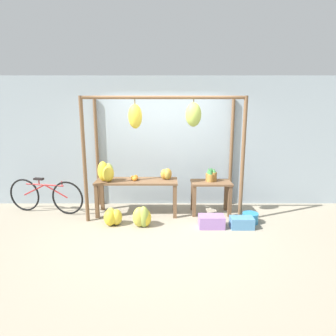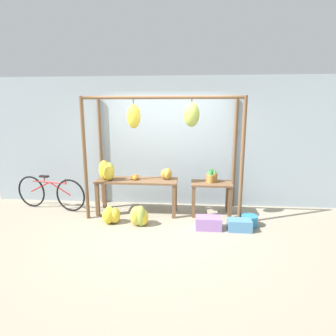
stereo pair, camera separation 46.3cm
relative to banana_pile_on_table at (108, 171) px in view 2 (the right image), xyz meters
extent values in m
plane|color=gray|center=(1.13, -0.73, -0.89)|extent=(20.00, 20.00, 0.00)
cube|color=#99A8B2|center=(1.13, 0.74, 0.51)|extent=(8.00, 0.08, 2.80)
cylinder|color=brown|center=(-0.34, -0.30, 0.29)|extent=(0.07, 0.07, 2.35)
cylinder|color=brown|center=(2.59, -0.30, 0.29)|extent=(0.07, 0.07, 2.35)
cylinder|color=brown|center=(-0.34, 0.65, 0.29)|extent=(0.07, 0.07, 2.35)
cylinder|color=brown|center=(2.59, 0.65, 0.29)|extent=(0.07, 0.07, 2.35)
cylinder|color=brown|center=(1.13, -0.30, 1.43)|extent=(2.93, 0.06, 0.06)
cylinder|color=brown|center=(0.62, -0.30, 1.36)|extent=(0.02, 0.02, 0.08)
ellipsoid|color=gold|center=(0.62, -0.30, 1.10)|extent=(0.25, 0.22, 0.43)
cylinder|color=brown|center=(1.67, -0.30, 1.37)|extent=(0.02, 0.02, 0.05)
ellipsoid|color=#9EB247|center=(1.67, -0.30, 1.13)|extent=(0.28, 0.25, 0.43)
cube|color=brown|center=(0.58, 0.07, -0.20)|extent=(1.64, 0.56, 0.04)
cube|color=brown|center=(-0.19, -0.15, -0.55)|extent=(0.07, 0.07, 0.67)
cube|color=brown|center=(1.35, -0.15, -0.55)|extent=(0.07, 0.07, 0.67)
cube|color=brown|center=(-0.19, 0.30, -0.55)|extent=(0.07, 0.07, 0.67)
cube|color=brown|center=(1.35, 0.30, -0.55)|extent=(0.07, 0.07, 0.67)
cube|color=brown|center=(2.09, 0.11, -0.24)|extent=(0.81, 0.48, 0.04)
cube|color=brown|center=(1.74, -0.08, -0.57)|extent=(0.07, 0.07, 0.63)
cube|color=brown|center=(2.44, -0.08, -0.57)|extent=(0.07, 0.07, 0.63)
cube|color=brown|center=(1.74, 0.30, -0.57)|extent=(0.07, 0.07, 0.63)
cube|color=brown|center=(2.44, 0.30, -0.57)|extent=(0.07, 0.07, 0.63)
ellipsoid|color=#9EB247|center=(0.03, 0.03, 0.00)|extent=(0.27, 0.26, 0.36)
ellipsoid|color=yellow|center=(0.02, 0.03, -0.02)|extent=(0.19, 0.21, 0.32)
ellipsoid|color=yellow|center=(-0.07, 0.00, 0.02)|extent=(0.30, 0.29, 0.40)
ellipsoid|color=gold|center=(0.04, -0.05, -0.01)|extent=(0.26, 0.25, 0.32)
sphere|color=orange|center=(0.55, 0.00, -0.13)|extent=(0.09, 0.09, 0.09)
sphere|color=orange|center=(0.56, 0.13, -0.13)|extent=(0.09, 0.09, 0.09)
sphere|color=orange|center=(0.56, 0.05, -0.13)|extent=(0.09, 0.09, 0.09)
sphere|color=orange|center=(0.51, 0.05, -0.14)|extent=(0.08, 0.08, 0.08)
sphere|color=orange|center=(0.54, 0.03, -0.13)|extent=(0.09, 0.09, 0.09)
sphere|color=orange|center=(0.55, 0.01, -0.14)|extent=(0.08, 0.08, 0.08)
sphere|color=orange|center=(0.50, 0.10, -0.13)|extent=(0.09, 0.09, 0.09)
cylinder|color=#B27F38|center=(2.10, 0.16, -0.13)|extent=(0.14, 0.14, 0.17)
cone|color=#337538|center=(2.10, 0.16, 0.01)|extent=(0.10, 0.10, 0.11)
cylinder|color=olive|center=(2.15, 0.14, -0.12)|extent=(0.12, 0.12, 0.19)
cone|color=#428442|center=(2.15, 0.14, 0.01)|extent=(0.08, 0.08, 0.08)
cylinder|color=olive|center=(2.04, 0.15, -0.13)|extent=(0.12, 0.12, 0.16)
cone|color=#428442|center=(2.04, 0.15, 0.01)|extent=(0.08, 0.08, 0.12)
cylinder|color=#B27F38|center=(2.07, 0.11, -0.14)|extent=(0.13, 0.13, 0.16)
cone|color=#337538|center=(2.07, 0.11, 0.01)|extent=(0.09, 0.09, 0.13)
cylinder|color=olive|center=(2.11, 0.17, -0.14)|extent=(0.13, 0.13, 0.15)
cone|color=#428442|center=(2.11, 0.17, -0.01)|extent=(0.09, 0.09, 0.11)
ellipsoid|color=gold|center=(0.26, -0.50, -0.74)|extent=(0.24, 0.26, 0.30)
ellipsoid|color=gold|center=(0.15, -0.48, -0.72)|extent=(0.28, 0.28, 0.32)
ellipsoid|color=yellow|center=(0.14, -0.53, -0.73)|extent=(0.27, 0.29, 0.31)
ellipsoid|color=yellow|center=(0.79, -0.56, -0.72)|extent=(0.30, 0.31, 0.33)
ellipsoid|color=#9EB247|center=(0.75, -0.51, -0.73)|extent=(0.25, 0.27, 0.32)
ellipsoid|color=gold|center=(0.69, -0.58, -0.70)|extent=(0.33, 0.32, 0.37)
ellipsoid|color=#9EB247|center=(0.77, -0.60, -0.69)|extent=(0.22, 0.21, 0.40)
cube|color=#9970B7|center=(2.00, -0.61, -0.78)|extent=(0.46, 0.28, 0.22)
cylinder|color=teal|center=(2.77, -0.41, -0.79)|extent=(0.29, 0.29, 0.20)
torus|color=black|center=(-1.80, 0.25, -0.54)|extent=(0.68, 0.18, 0.69)
torus|color=black|center=(-0.83, 0.05, -0.54)|extent=(0.68, 0.18, 0.69)
cylinder|color=maroon|center=(-1.32, 0.15, -0.30)|extent=(0.83, 0.20, 0.03)
cylinder|color=maroon|center=(-1.56, 0.20, -0.42)|extent=(0.50, 0.13, 0.27)
cylinder|color=maroon|center=(-1.08, 0.10, -0.42)|extent=(0.50, 0.13, 0.27)
cylinder|color=maroon|center=(-1.44, 0.17, -0.25)|extent=(0.02, 0.02, 0.10)
cube|color=black|center=(-1.44, 0.17, -0.18)|extent=(0.21, 0.12, 0.04)
cylinder|color=maroon|center=(-0.93, 0.07, -0.25)|extent=(0.02, 0.02, 0.10)
ellipsoid|color=gold|center=(1.20, 0.13, -0.06)|extent=(0.19, 0.16, 0.23)
ellipsoid|color=#B2993D|center=(1.20, 0.13, -0.07)|extent=(0.18, 0.20, 0.22)
ellipsoid|color=gold|center=(1.14, 0.15, -0.07)|extent=(0.21, 0.21, 0.21)
cube|color=#4C84B2|center=(2.55, -0.64, -0.79)|extent=(0.41, 0.25, 0.20)
camera|label=1|loc=(1.21, -5.40, 1.23)|focal=30.00mm
camera|label=2|loc=(1.68, -5.38, 1.23)|focal=30.00mm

